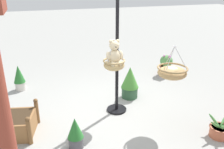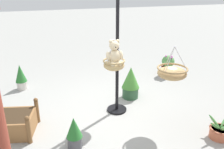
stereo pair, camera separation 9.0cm
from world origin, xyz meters
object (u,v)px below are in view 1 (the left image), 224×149
(wooden_planter_box, at_px, (14,124))
(potted_plant_small_succulent, at_px, (166,65))
(teddy_bear, at_px, (114,54))
(display_pole_central, at_px, (117,77))
(hanging_basket_with_teddy, at_px, (114,64))
(hanging_basket_left_high, at_px, (172,72))
(potted_plant_fern_front, at_px, (19,78))
(potted_plant_flowering_red, at_px, (130,82))
(potted_plant_bushy_green, at_px, (75,133))
(potted_plant_conical_shrub, at_px, (220,130))

(wooden_planter_box, xyz_separation_m, potted_plant_small_succulent, (-4.32, -1.83, 0.11))
(teddy_bear, xyz_separation_m, wooden_planter_box, (2.00, -0.05, -1.22))
(display_pole_central, relative_size, hanging_basket_with_teddy, 4.14)
(hanging_basket_left_high, distance_m, potted_plant_fern_front, 4.05)
(display_pole_central, relative_size, potted_plant_flowering_red, 3.19)
(hanging_basket_with_teddy, relative_size, potted_plant_flowering_red, 0.77)
(potted_plant_flowering_red, bearing_deg, hanging_basket_left_high, 102.18)
(wooden_planter_box, height_order, potted_plant_bushy_green, potted_plant_bushy_green)
(potted_plant_conical_shrub, bearing_deg, wooden_planter_box, -19.54)
(hanging_basket_left_high, bearing_deg, potted_plant_conical_shrub, 135.80)
(hanging_basket_with_teddy, height_order, hanging_basket_left_high, hanging_basket_with_teddy)
(hanging_basket_with_teddy, distance_m, teddy_bear, 0.22)
(potted_plant_fern_front, height_order, potted_plant_bushy_green, potted_plant_fern_front)
(potted_plant_bushy_green, distance_m, potted_plant_small_succulent, 4.19)
(hanging_basket_with_teddy, relative_size, wooden_planter_box, 0.66)
(display_pole_central, relative_size, potted_plant_small_succulent, 3.89)
(potted_plant_fern_front, bearing_deg, potted_plant_flowering_red, 153.24)
(potted_plant_conical_shrub, bearing_deg, hanging_basket_left_high, -44.20)
(potted_plant_fern_front, height_order, potted_plant_flowering_red, potted_plant_flowering_red)
(display_pole_central, distance_m, potted_plant_fern_front, 2.84)
(potted_plant_fern_front, height_order, potted_plant_conical_shrub, potted_plant_fern_front)
(potted_plant_fern_front, bearing_deg, wooden_planter_box, 88.75)
(potted_plant_small_succulent, bearing_deg, hanging_basket_left_high, 60.96)
(potted_plant_conical_shrub, bearing_deg, potted_plant_flowering_red, -63.89)
(wooden_planter_box, bearing_deg, potted_plant_small_succulent, -157.10)
(display_pole_central, xyz_separation_m, potted_plant_fern_front, (2.11, -1.84, -0.47))
(potted_plant_fern_front, relative_size, potted_plant_bushy_green, 1.15)
(potted_plant_flowering_red, xyz_separation_m, potted_plant_small_succulent, (-1.65, -1.09, -0.09))
(hanging_basket_with_teddy, xyz_separation_m, potted_plant_flowering_red, (-0.67, -0.76, -0.80))
(display_pole_central, bearing_deg, potted_plant_fern_front, -41.11)
(display_pole_central, distance_m, wooden_planter_box, 2.25)
(teddy_bear, bearing_deg, potted_plant_flowering_red, -130.60)
(teddy_bear, xyz_separation_m, potted_plant_small_succulent, (-2.32, -1.87, -1.11))
(wooden_planter_box, distance_m, potted_plant_small_succulent, 4.70)
(potted_plant_small_succulent, bearing_deg, wooden_planter_box, 22.90)
(potted_plant_small_succulent, relative_size, potted_plant_conical_shrub, 1.23)
(potted_plant_flowering_red, bearing_deg, potted_plant_bushy_green, 42.97)
(potted_plant_conical_shrub, bearing_deg, teddy_bear, -36.92)
(potted_plant_fern_front, bearing_deg, hanging_basket_with_teddy, 133.13)
(display_pole_central, height_order, potted_plant_fern_front, display_pole_central)
(potted_plant_conical_shrub, bearing_deg, potted_plant_fern_front, -42.86)
(display_pole_central, distance_m, hanging_basket_with_teddy, 0.49)
(potted_plant_flowering_red, bearing_deg, teddy_bear, 49.40)
(hanging_basket_left_high, distance_m, wooden_planter_box, 3.17)
(hanging_basket_with_teddy, xyz_separation_m, potted_plant_small_succulent, (-2.32, -1.85, -0.89))
(display_pole_central, xyz_separation_m, potted_plant_flowering_red, (-0.52, -0.51, -0.41))
(display_pole_central, relative_size, hanging_basket_left_high, 4.07)
(hanging_basket_left_high, xyz_separation_m, potted_plant_flowering_red, (0.29, -1.36, -0.74))
(display_pole_central, height_order, hanging_basket_left_high, display_pole_central)
(display_pole_central, bearing_deg, potted_plant_flowering_red, -135.64)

